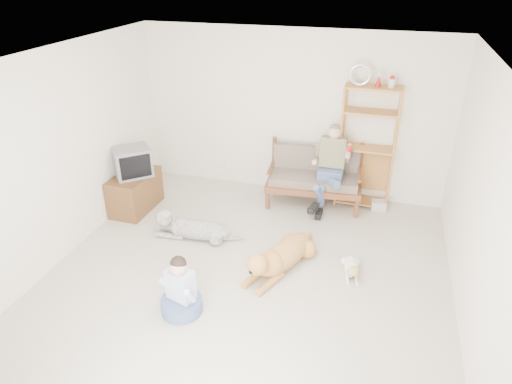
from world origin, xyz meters
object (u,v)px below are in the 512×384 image
(etagere, at_px, (367,147))
(golden_retriever, at_px, (280,257))
(loveseat, at_px, (315,176))
(tv_stand, at_px, (135,192))

(etagere, distance_m, golden_retriever, 2.41)
(loveseat, relative_size, golden_retriever, 1.04)
(etagere, distance_m, tv_stand, 3.72)
(loveseat, relative_size, tv_stand, 1.69)
(tv_stand, bearing_deg, golden_retriever, -17.83)
(etagere, xyz_separation_m, tv_stand, (-3.46, -1.17, -0.70))
(etagere, xyz_separation_m, golden_retriever, (-0.87, -2.10, -0.81))
(loveseat, bearing_deg, golden_retriever, -98.03)
(etagere, height_order, tv_stand, etagere)
(loveseat, xyz_separation_m, etagere, (0.75, 0.17, 0.51))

